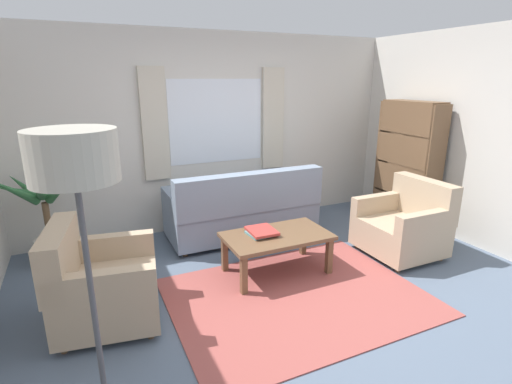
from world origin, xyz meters
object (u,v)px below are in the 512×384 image
at_px(couch, 244,210).
at_px(bookshelf, 407,163).
at_px(potted_plant, 47,217).
at_px(book_stack_on_table, 261,232).
at_px(armchair_right, 404,225).
at_px(armchair_left, 99,284).
at_px(coffee_table, 277,239).
at_px(standing_lamp, 77,183).

distance_m(couch, bookshelf, 2.35).
bearing_deg(bookshelf, potted_plant, 80.71).
xyz_separation_m(couch, book_stack_on_table, (-0.21, -0.97, 0.10)).
relative_size(armchair_right, potted_plant, 0.75).
relative_size(potted_plant, bookshelf, 0.68).
relative_size(armchair_right, book_stack_on_table, 2.62).
distance_m(couch, armchair_left, 2.17).
distance_m(armchair_right, potted_plant, 4.04).
distance_m(armchair_left, coffee_table, 1.76).
height_order(couch, potted_plant, potted_plant).
bearing_deg(standing_lamp, coffee_table, 38.35).
bearing_deg(potted_plant, book_stack_on_table, -30.54).
distance_m(bookshelf, standing_lamp, 4.60).
distance_m(couch, coffee_table, 1.04).
bearing_deg(standing_lamp, couch, 52.84).
height_order(coffee_table, bookshelf, bookshelf).
distance_m(coffee_table, book_stack_on_table, 0.18).
bearing_deg(book_stack_on_table, coffee_table, -26.58).
bearing_deg(couch, book_stack_on_table, 77.76).
xyz_separation_m(armchair_right, coffee_table, (-1.58, 0.20, 0.03)).
distance_m(armchair_left, potted_plant, 1.49).
height_order(coffee_table, standing_lamp, standing_lamp).
xyz_separation_m(couch, armchair_left, (-1.82, -1.19, -0.01)).
bearing_deg(bookshelf, couch, 77.33).
distance_m(potted_plant, standing_lamp, 2.90).
distance_m(armchair_right, bookshelf, 1.16).
distance_m(coffee_table, bookshelf, 2.42).
bearing_deg(couch, standing_lamp, 52.84).
bearing_deg(armchair_right, standing_lamp, -70.00).
height_order(armchair_right, coffee_table, armchair_right).
height_order(armchair_left, standing_lamp, standing_lamp).
bearing_deg(potted_plant, coffee_table, -30.28).
bearing_deg(potted_plant, armchair_right, -21.39).
relative_size(bookshelf, standing_lamp, 0.96).
height_order(armchair_left, bookshelf, bookshelf).
bearing_deg(bookshelf, armchair_left, 99.61).
bearing_deg(book_stack_on_table, armchair_right, -9.02).
distance_m(coffee_table, potted_plant, 2.52).
bearing_deg(bookshelf, coffee_table, 103.14).
relative_size(armchair_left, potted_plant, 0.82).
distance_m(book_stack_on_table, standing_lamp, 2.49).
distance_m(armchair_right, book_stack_on_table, 1.75).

